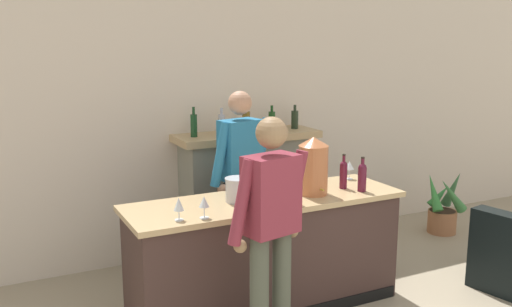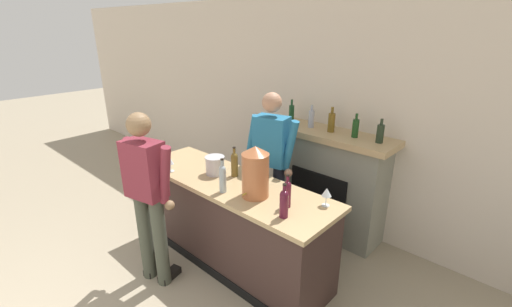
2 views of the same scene
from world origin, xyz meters
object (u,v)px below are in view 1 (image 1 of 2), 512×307
Objects in this scene: copper_dispenser at (313,166)px; wine_glass_by_dispenser at (349,166)px; wine_bottle_port_short at (293,185)px; wine_glass_near_bucket at (204,203)px; person_bartender at (241,178)px; person_customer at (270,230)px; wine_bottle_merlot_tall at (362,176)px; fireplace_stone at (247,192)px; wine_glass_back_row at (179,205)px; potted_plant_corner at (443,208)px; wine_bottle_rose_blush at (343,173)px; wine_bottle_cabernet_heavy at (253,179)px; ice_bucket_steel at (238,190)px.

copper_dispenser is 2.88× the size of wine_glass_by_dispenser.
wine_bottle_port_short reaches higher than wine_glass_near_bucket.
wine_glass_by_dispenser is (0.92, -0.36, 0.09)m from person_bartender.
wine_bottle_merlot_tall is at bearing 24.88° from person_customer.
wine_glass_back_row is at bearing -130.47° from fireplace_stone.
wine_glass_back_row is at bearing 169.00° from wine_glass_near_bucket.
wine_bottle_merlot_tall is 1.77× the size of wine_glass_back_row.
wine_glass_near_bucket is (-3.33, -0.99, 0.77)m from potted_plant_corner.
wine_bottle_rose_blush is 0.95× the size of wine_bottle_cabernet_heavy.
wine_glass_by_dispenser is 1.84m from wine_glass_back_row.
ice_bucket_steel is 1.08m from wine_bottle_merlot_tall.
wine_bottle_cabernet_heavy is at bearing 33.11° from wine_glass_near_bucket.
wine_glass_back_row is (-0.76, -0.34, -0.03)m from wine_bottle_cabernet_heavy.
person_customer is 0.69m from wine_glass_back_row.
fireplace_stone is 1.22m from wine_glass_by_dispenser.
person_bartender is 5.33× the size of wine_bottle_port_short.
copper_dispenser is at bearing -160.96° from potted_plant_corner.
person_bartender is 1.00m from wine_glass_by_dispenser.
copper_dispenser is (0.74, 0.65, 0.24)m from person_customer.
person_bartender is 0.92m from wine_bottle_rose_blush.
ice_bucket_steel is at bearing 148.60° from wine_bottle_port_short.
potted_plant_corner is at bearing 19.04° from copper_dispenser.
wine_bottle_merlot_tall is at bearing 3.30° from wine_glass_near_bucket.
wine_bottle_port_short is 0.76m from wine_glass_near_bucket.
fireplace_stone is 2.36m from potted_plant_corner.
wine_glass_by_dispenser is at bearing 68.68° from wine_bottle_merlot_tall.
potted_plant_corner is 2.92m from wine_bottle_cabernet_heavy.
wine_bottle_rose_blush is at bearing -2.54° from ice_bucket_steel.
wine_bottle_cabernet_heavy is 1.03m from wine_glass_by_dispenser.
wine_bottle_port_short is at bearing -84.21° from person_bartender.
person_bartender reaches higher than copper_dispenser.
copper_dispenser is at bearing -21.66° from wine_bottle_cabernet_heavy.
copper_dispenser is 1.52× the size of wine_bottle_cabernet_heavy.
person_customer is 10.29× the size of wine_glass_back_row.
person_bartender reaches higher than ice_bucket_steel.
person_bartender is (-0.36, -0.63, 0.33)m from fireplace_stone.
copper_dispenser is at bearing 10.74° from wine_glass_near_bucket.
wine_bottle_port_short is 0.94m from wine_glass_by_dispenser.
person_customer reaches higher than wine_glass_by_dispenser.
wine_bottle_rose_blush is at bearing 16.51° from wine_bottle_port_short.
person_customer is 1.35m from person_bartender.
wine_bottle_port_short is at bearing -160.01° from potted_plant_corner.
fireplace_stone is at bearing 60.13° from person_bartender.
wine_glass_by_dispenser is (0.85, 0.42, -0.02)m from wine_bottle_port_short.
wine_bottle_port_short reaches higher than wine_bottle_rose_blush.
wine_bottle_port_short is 1.98× the size of wine_glass_by_dispenser.
person_customer is 0.74m from ice_bucket_steel.
ice_bucket_steel reaches higher than wine_glass_near_bucket.
wine_glass_back_row is at bearing 134.02° from person_customer.
wine_bottle_merlot_tall is at bearing -111.32° from wine_glass_by_dispenser.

